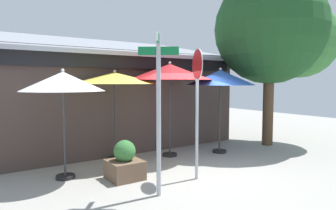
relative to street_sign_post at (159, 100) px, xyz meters
The scene contains 10 objects.
ground_plane 2.90m from the street_sign_post, 26.03° to the left, with size 28.00×28.00×0.10m, color #9E9B93.
cafe_building 6.15m from the street_sign_post, 79.28° to the left, with size 9.01×6.06×4.27m.
street_sign_post is the anchor object (origin of this frame).
stop_sign 1.35m from the street_sign_post, 16.17° to the left, with size 0.29×0.69×3.02m.
patio_umbrella_ivory_left 2.49m from the street_sign_post, 120.16° to the left, with size 1.90×1.90×2.56m.
patio_umbrella_mustard_center 3.07m from the street_sign_post, 81.60° to the left, with size 2.57×2.57×2.60m.
patio_umbrella_crimson_right 3.27m from the street_sign_post, 51.38° to the left, with size 2.51×2.51×2.87m.
patio_umbrella_royal_blue_far_right 4.11m from the street_sign_post, 28.93° to the left, with size 2.16×2.16×2.70m.
shade_tree 6.70m from the street_sign_post, 16.14° to the left, with size 4.33×3.87×6.05m.
sidewalk_planter 2.02m from the street_sign_post, 94.45° to the left, with size 0.75×0.75×0.91m.
Camera 1 is at (-5.05, -5.84, 2.26)m, focal length 32.07 mm.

